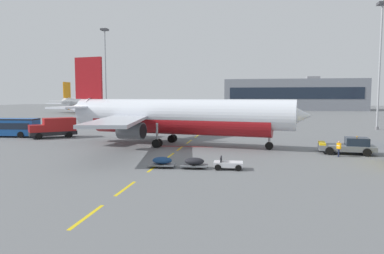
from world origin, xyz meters
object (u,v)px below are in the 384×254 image
Objects in this scene: airliner_far_center at (86,103)px; apron_light_mast_near at (105,64)px; apron_shuttle_bus at (1,126)px; pushback_tug at (349,146)px; baggage_train at (195,163)px; airliner_foreground at (175,116)px; catering_truck at (54,127)px; ground_crew_worker at (339,148)px; apron_light_mast_far at (380,51)px.

airliner_far_center is 1.37× the size of apron_light_mast_near.
airliner_far_center is at bearing 107.72° from apron_shuttle_bus.
apron_shuttle_bus is 0.50× the size of apron_light_mast_near.
pushback_tug is at bearing -9.18° from apron_shuttle_bus.
apron_shuttle_bus reaches higher than baggage_train.
airliner_foreground reaches higher than airliner_far_center.
airliner_far_center is (-77.12, 89.54, 2.91)m from pushback_tug.
pushback_tug is at bearing -11.65° from catering_truck.
catering_truck is at bearing 168.35° from pushback_tug.
pushback_tug is (21.14, -3.44, -3.05)m from airliner_foreground.
pushback_tug is at bearing 54.56° from ground_crew_worker.
airliner_foreground is 1.42× the size of apron_light_mast_near.
apron_light_mast_near is at bearing 166.36° from apron_light_mast_far.
pushback_tug is 3.61× the size of ground_crew_worker.
ground_crew_worker is (49.58, -10.49, -0.75)m from apron_shuttle_bus.
apron_light_mast_far is at bearing 66.83° from pushback_tug.
airliner_far_center is at bearing 122.65° from apron_light_mast_near.
apron_light_mast_far reaches higher than catering_truck.
pushback_tug is 118.21m from airliner_far_center.
apron_light_mast_near is at bearing 123.39° from airliner_foreground.
pushback_tug is 42.80m from catering_truck.
pushback_tug is at bearing -9.23° from airliner_foreground.
baggage_train is 4.96× the size of ground_crew_worker.
catering_truck is 61.53m from apron_light_mast_far.
airliner_foreground is 21.64m from pushback_tug.
apron_light_mast_far is at bearing 65.93° from ground_crew_worker.
catering_truck reaches higher than apron_shuttle_bus.
airliner_foreground is 1.03× the size of airliner_far_center.
ground_crew_worker is 70.37m from apron_light_mast_near.
apron_light_mast_far is at bearing 55.11° from baggage_train.
baggage_train is 0.35× the size of apron_light_mast_near.
apron_light_mast_near reaches higher than airliner_foreground.
pushback_tug reaches higher than baggage_train.
airliner_foreground is 19.94× the size of ground_crew_worker.
catering_truck is 41.44m from apron_light_mast_near.
apron_shuttle_bus is (25.96, -81.28, -2.06)m from airliner_far_center.
airliner_far_center reaches higher than baggage_train.
catering_truck is (35.20, -80.90, -2.17)m from airliner_far_center.
airliner_foreground is 5.05× the size of catering_truck.
ground_crew_worker is at bearing 30.84° from baggage_train.
apron_light_mast_near is (-33.72, 57.86, 14.75)m from baggage_train.
apron_light_mast_far is (64.67, 23.32, 13.56)m from apron_shuttle_bus.
apron_shuttle_bus is at bearing -91.95° from apron_light_mast_near.
apron_light_mast_near is (-49.84, 46.97, 14.37)m from pushback_tug.
catering_truck is at bearing -78.32° from apron_light_mast_near.
pushback_tug is 69.97m from apron_light_mast_near.
pushback_tug is 0.19× the size of airliner_far_center.
apron_light_mast_near is at bearing 120.24° from baggage_train.
pushback_tug is 0.91× the size of catering_truck.
apron_light_mast_near is (-28.69, 43.53, 11.32)m from airliner_foreground.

